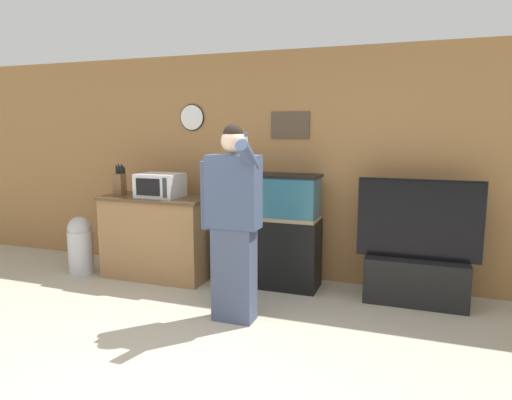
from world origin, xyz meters
name	(u,v)px	position (x,y,z in m)	size (l,w,h in m)	color
ground_plane	(171,382)	(0.00, 0.00, 0.00)	(18.00, 18.00, 0.00)	#B2A893
wall_back_paneled	(278,166)	(0.00, 2.52, 1.30)	(10.00, 0.08, 2.60)	olive
counter_island	(158,237)	(-1.31, 1.98, 0.48)	(1.28, 0.61, 0.96)	olive
microwave	(160,185)	(-1.24, 1.95, 1.09)	(0.48, 0.39, 0.27)	silver
knife_block	(120,183)	(-1.77, 1.93, 1.10)	(0.12, 0.12, 0.36)	brown
aquarium_on_stand	(270,230)	(0.03, 2.13, 0.63)	(1.08, 0.41, 1.25)	black
tv_on_stand	(416,267)	(1.56, 2.12, 0.37)	(1.19, 0.40, 1.25)	black
person_standing	(233,221)	(0.00, 1.12, 0.92)	(0.56, 0.42, 1.77)	#424C66
trash_bin	(81,245)	(-2.24, 1.76, 0.36)	(0.29, 0.29, 0.70)	#B7B7BC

